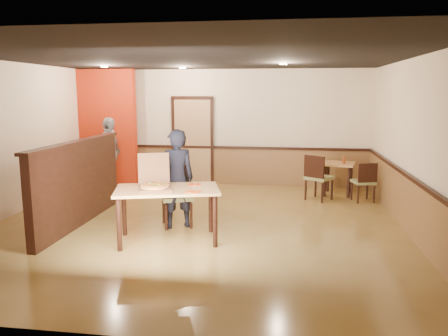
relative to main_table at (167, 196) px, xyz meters
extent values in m
plane|color=#A68340|center=(0.26, 0.84, -0.71)|extent=(7.00, 7.00, 0.00)
plane|color=black|center=(0.26, 0.84, 2.09)|extent=(7.00, 7.00, 0.00)
plane|color=beige|center=(0.26, 4.34, 0.69)|extent=(7.00, 0.00, 7.00)
plane|color=beige|center=(-3.24, 0.84, 0.69)|extent=(0.00, 7.00, 7.00)
plane|color=beige|center=(3.76, 0.84, 0.69)|extent=(0.00, 7.00, 7.00)
cube|color=brown|center=(0.26, 4.31, -0.26)|extent=(7.00, 0.04, 0.90)
cube|color=black|center=(0.26, 4.29, 0.21)|extent=(7.00, 0.06, 0.06)
cube|color=brown|center=(3.73, 0.84, -0.26)|extent=(0.04, 7.00, 0.90)
cube|color=black|center=(3.71, 0.84, 0.21)|extent=(0.06, 7.00, 0.06)
cube|color=tan|center=(-0.54, 4.30, 0.34)|extent=(0.90, 0.06, 2.10)
cube|color=black|center=(-1.74, 0.64, -0.01)|extent=(0.14, 3.00, 1.40)
cube|color=black|center=(-1.74, 0.64, 0.71)|extent=(0.20, 3.10, 0.05)
cube|color=#A9240C|center=(-2.64, 3.84, 0.69)|extent=(1.60, 0.20, 2.78)
cylinder|color=#FFF3B2|center=(-2.04, 2.64, 2.07)|extent=(0.14, 0.14, 0.02)
cylinder|color=#FFF3B2|center=(-0.54, 3.34, 2.07)|extent=(0.14, 0.14, 0.02)
cylinder|color=#FFF3B2|center=(1.66, 2.34, 2.07)|extent=(0.14, 0.14, 0.02)
cube|color=tan|center=(0.00, 0.00, 0.09)|extent=(1.71, 1.25, 0.04)
cylinder|color=black|center=(-0.57, -0.53, -0.32)|extent=(0.07, 0.07, 0.78)
cylinder|color=black|center=(-0.76, 0.17, -0.32)|extent=(0.07, 0.07, 0.78)
cylinder|color=black|center=(0.76, -0.17, -0.32)|extent=(0.07, 0.07, 0.78)
cylinder|color=black|center=(0.57, 0.53, -0.32)|extent=(0.07, 0.07, 0.78)
cube|color=olive|center=(-0.05, 0.77, -0.21)|extent=(0.65, 0.65, 0.07)
cube|color=black|center=(-0.14, 0.99, 0.07)|extent=(0.46, 0.22, 0.48)
cylinder|color=black|center=(-0.17, 0.50, -0.49)|extent=(0.05, 0.05, 0.44)
cylinder|color=black|center=(-0.32, 0.89, -0.49)|extent=(0.05, 0.05, 0.44)
cylinder|color=black|center=(0.22, 0.66, -0.49)|extent=(0.05, 0.05, 0.44)
cylinder|color=black|center=(0.06, 1.04, -0.49)|extent=(0.05, 0.05, 0.44)
cube|color=olive|center=(2.46, 2.99, -0.23)|extent=(0.67, 0.67, 0.06)
cube|color=black|center=(2.34, 2.81, 0.03)|extent=(0.40, 0.29, 0.46)
cylinder|color=black|center=(2.73, 3.04, -0.50)|extent=(0.05, 0.05, 0.42)
cylinder|color=black|center=(2.51, 2.71, -0.50)|extent=(0.05, 0.05, 0.42)
cylinder|color=black|center=(2.41, 3.26, -0.50)|extent=(0.05, 0.05, 0.42)
cylinder|color=black|center=(2.18, 2.93, -0.50)|extent=(0.05, 0.05, 0.42)
cube|color=olive|center=(3.36, 2.99, -0.30)|extent=(0.50, 0.50, 0.05)
cube|color=black|center=(3.41, 2.80, -0.07)|extent=(0.39, 0.13, 0.40)
cylinder|color=black|center=(3.48, 3.19, -0.53)|extent=(0.04, 0.04, 0.36)
cylinder|color=black|center=(3.57, 2.86, -0.53)|extent=(0.04, 0.04, 0.36)
cylinder|color=black|center=(3.15, 3.11, -0.53)|extent=(0.04, 0.04, 0.36)
cylinder|color=black|center=(3.24, 2.78, -0.53)|extent=(0.04, 0.04, 0.36)
cube|color=tan|center=(2.91, 3.54, -0.02)|extent=(0.80, 0.80, 0.04)
cylinder|color=black|center=(2.61, 3.34, -0.37)|extent=(0.07, 0.07, 0.67)
cylinder|color=black|center=(2.72, 3.84, -0.37)|extent=(0.07, 0.07, 0.67)
cylinder|color=black|center=(3.10, 3.23, -0.37)|extent=(0.07, 0.07, 0.67)
cylinder|color=black|center=(3.21, 3.73, -0.37)|extent=(0.07, 0.07, 0.67)
imported|color=black|center=(-0.03, 0.70, 0.12)|extent=(0.72, 0.63, 1.66)
imported|color=#9897A0|center=(-2.27, 3.23, 0.14)|extent=(0.47, 1.02, 1.69)
cube|color=brown|center=(-0.16, -0.10, 0.13)|extent=(0.61, 0.61, 0.03)
cube|color=brown|center=(-0.25, 0.17, 0.38)|extent=(0.48, 0.24, 0.47)
cylinder|color=#D5884D|center=(-0.16, -0.10, 0.16)|extent=(0.46, 0.46, 0.03)
cube|color=#E44210|center=(0.44, -0.17, 0.11)|extent=(0.24, 0.24, 0.00)
cylinder|color=white|center=(0.41, -0.17, 0.12)|extent=(0.04, 0.17, 0.01)
cube|color=white|center=(0.47, -0.17, 0.12)|extent=(0.05, 0.18, 0.00)
cube|color=#E44210|center=(0.35, 0.32, 0.11)|extent=(0.23, 0.23, 0.00)
cylinder|color=white|center=(0.32, 0.32, 0.12)|extent=(0.03, 0.17, 0.01)
cube|color=white|center=(0.38, 0.32, 0.12)|extent=(0.04, 0.18, 0.00)
cylinder|color=brown|center=(3.00, 3.41, 0.09)|extent=(0.07, 0.07, 0.17)
camera|label=1|loc=(1.76, -6.22, 1.53)|focal=35.00mm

